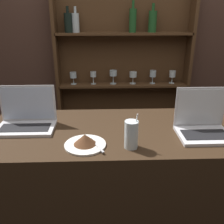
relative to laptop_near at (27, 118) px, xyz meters
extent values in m
cube|color=black|center=(0.66, -0.06, -0.60)|extent=(1.81, 0.67, 1.09)
cube|color=#4C3328|center=(0.66, 1.11, 0.21)|extent=(7.00, 0.06, 2.70)
cube|color=#472D19|center=(0.03, 0.99, -0.17)|extent=(0.03, 0.18, 1.94)
cube|color=#472D19|center=(1.29, 0.99, -0.17)|extent=(0.03, 0.18, 1.94)
cube|color=#472D19|center=(0.66, 1.07, -0.17)|extent=(1.29, 0.02, 1.94)
cube|color=#472D19|center=(0.66, 0.99, -0.56)|extent=(1.25, 0.18, 0.02)
cube|color=#472D19|center=(0.66, 0.99, -0.07)|extent=(1.25, 0.18, 0.02)
cube|color=#472D19|center=(0.66, 0.99, 0.41)|extent=(1.25, 0.18, 0.02)
cylinder|color=silver|center=(0.18, 0.99, -0.06)|extent=(0.06, 0.06, 0.01)
cylinder|color=silver|center=(0.18, 0.99, -0.03)|extent=(0.01, 0.01, 0.06)
cylinder|color=silver|center=(0.18, 0.99, 0.03)|extent=(0.06, 0.06, 0.06)
cylinder|color=silver|center=(0.37, 0.99, -0.06)|extent=(0.05, 0.05, 0.01)
cylinder|color=silver|center=(0.37, 0.99, -0.02)|extent=(0.01, 0.01, 0.07)
cylinder|color=silver|center=(0.37, 0.99, 0.03)|extent=(0.06, 0.06, 0.05)
cylinder|color=silver|center=(0.57, 0.99, -0.06)|extent=(0.06, 0.06, 0.01)
cylinder|color=silver|center=(0.57, 0.99, -0.02)|extent=(0.01, 0.01, 0.08)
cylinder|color=silver|center=(0.57, 0.99, 0.04)|extent=(0.07, 0.07, 0.05)
cylinder|color=silver|center=(0.76, 0.99, -0.06)|extent=(0.06, 0.06, 0.01)
cylinder|color=silver|center=(0.76, 0.99, -0.03)|extent=(0.01, 0.01, 0.06)
cylinder|color=silver|center=(0.76, 0.99, 0.03)|extent=(0.07, 0.07, 0.05)
cylinder|color=silver|center=(0.95, 0.99, -0.06)|extent=(0.06, 0.06, 0.01)
cylinder|color=silver|center=(0.95, 0.99, -0.03)|extent=(0.01, 0.01, 0.06)
cylinder|color=silver|center=(0.95, 0.99, 0.03)|extent=(0.06, 0.06, 0.06)
cylinder|color=silver|center=(1.15, 0.99, -0.06)|extent=(0.05, 0.05, 0.01)
cylinder|color=silver|center=(1.15, 0.99, -0.03)|extent=(0.01, 0.01, 0.06)
cylinder|color=silver|center=(1.15, 0.99, 0.03)|extent=(0.06, 0.06, 0.06)
cylinder|color=#B2C1C6|center=(0.23, 0.99, 0.50)|extent=(0.06, 0.06, 0.17)
cylinder|color=#B2C1C6|center=(0.23, 0.99, 0.61)|extent=(0.02, 0.02, 0.06)
cylinder|color=black|center=(0.16, 0.99, 0.51)|extent=(0.07, 0.07, 0.17)
cylinder|color=black|center=(0.16, 0.99, 0.62)|extent=(0.02, 0.02, 0.06)
cylinder|color=#1E4C23|center=(0.74, 0.99, 0.52)|extent=(0.07, 0.07, 0.20)
cylinder|color=#1E4C23|center=(0.74, 0.99, 0.66)|extent=(0.02, 0.02, 0.07)
cylinder|color=#1E4C23|center=(0.92, 0.99, 0.51)|extent=(0.08, 0.08, 0.19)
cylinder|color=#1E4C23|center=(0.92, 0.99, 0.64)|extent=(0.03, 0.03, 0.06)
cube|color=silver|center=(0.00, -0.04, -0.05)|extent=(0.34, 0.21, 0.02)
cube|color=black|center=(0.00, -0.05, -0.04)|extent=(0.29, 0.12, 0.00)
cube|color=silver|center=(0.00, 0.06, 0.07)|extent=(0.34, 0.00, 0.23)
cube|color=silver|center=(0.00, 0.06, 0.07)|extent=(0.31, 0.01, 0.21)
cube|color=silver|center=(1.03, -0.17, -0.05)|extent=(0.30, 0.23, 0.02)
cube|color=black|center=(1.03, -0.18, -0.04)|extent=(0.25, 0.13, 0.00)
cube|color=silver|center=(1.03, -0.05, 0.08)|extent=(0.30, 0.00, 0.24)
cube|color=silver|center=(1.03, -0.06, 0.08)|extent=(0.27, 0.01, 0.22)
cylinder|color=silver|center=(0.37, -0.24, -0.05)|extent=(0.22, 0.22, 0.01)
cone|color=#51301C|center=(0.37, -0.24, -0.02)|extent=(0.12, 0.12, 0.06)
cube|color=#B7B7BC|center=(0.43, -0.26, -0.04)|extent=(0.08, 0.16, 0.00)
cylinder|color=silver|center=(0.61, -0.27, 0.02)|extent=(0.07, 0.07, 0.15)
cylinder|color=white|center=(0.62, -0.27, 0.04)|extent=(0.04, 0.01, 0.19)
camera|label=1|loc=(0.47, -1.40, 0.60)|focal=40.00mm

